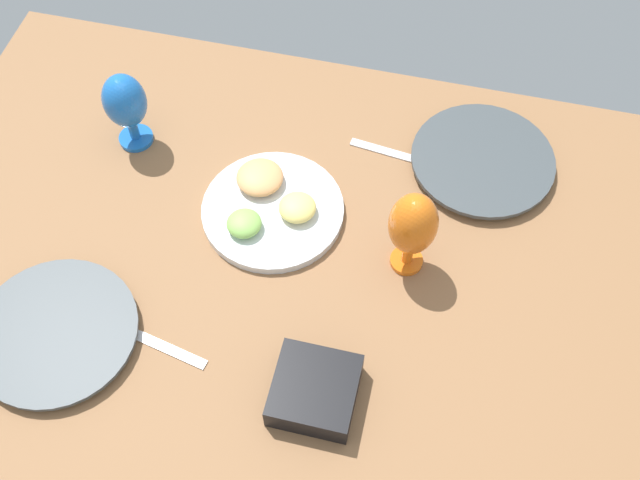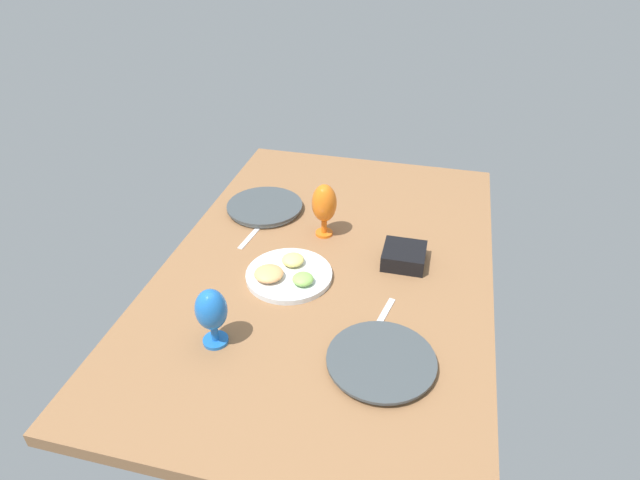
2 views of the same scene
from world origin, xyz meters
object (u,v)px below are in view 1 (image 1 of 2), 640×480
at_px(dinner_plate_left, 56,333).
at_px(fruit_platter, 271,206).
at_px(square_bowl_black, 315,390).
at_px(dinner_plate_right, 482,161).
at_px(hurricane_glass_blue, 125,103).
at_px(hurricane_glass_orange, 413,226).

xyz_separation_m(dinner_plate_left, fruit_platter, (0.29, 0.34, 0.00)).
bearing_deg(dinner_plate_left, square_bowl_black, -0.59).
distance_m(dinner_plate_left, dinner_plate_right, 0.86).
bearing_deg(dinner_plate_right, dinner_plate_left, -141.00).
height_order(dinner_plate_right, hurricane_glass_blue, hurricane_glass_blue).
xyz_separation_m(dinner_plate_right, fruit_platter, (-0.38, -0.20, 0.00)).
relative_size(fruit_platter, hurricane_glass_orange, 1.39).
height_order(fruit_platter, square_bowl_black, square_bowl_black).
xyz_separation_m(dinner_plate_right, hurricane_glass_blue, (-0.69, -0.10, 0.10)).
bearing_deg(fruit_platter, dinner_plate_right, 28.29).
xyz_separation_m(dinner_plate_right, square_bowl_black, (-0.21, -0.55, 0.02)).
height_order(dinner_plate_left, square_bowl_black, square_bowl_black).
xyz_separation_m(dinner_plate_left, hurricane_glass_blue, (-0.02, 0.45, 0.10)).
distance_m(fruit_platter, square_bowl_black, 0.38).
bearing_deg(fruit_platter, square_bowl_black, -63.93).
xyz_separation_m(hurricane_glass_orange, square_bowl_black, (-0.10, -0.29, -0.09)).
bearing_deg(dinner_plate_left, hurricane_glass_orange, 26.98).
bearing_deg(hurricane_glass_blue, dinner_plate_right, 7.87).
bearing_deg(hurricane_glass_blue, square_bowl_black, -43.03).
relative_size(fruit_platter, square_bowl_black, 2.00).
xyz_separation_m(hurricane_glass_blue, square_bowl_black, (0.48, -0.45, -0.08)).
height_order(hurricane_glass_blue, square_bowl_black, hurricane_glass_blue).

